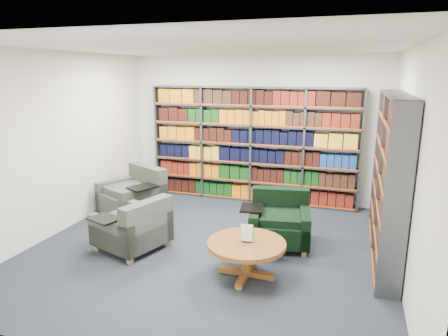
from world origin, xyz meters
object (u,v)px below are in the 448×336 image
(chair_green_right, at_px, (279,223))
(coffee_table, at_px, (246,249))
(chair_teal_left, at_px, (136,196))
(chair_teal_front, at_px, (135,229))

(chair_green_right, bearing_deg, coffee_table, -100.02)
(chair_teal_left, distance_m, coffee_table, 2.92)
(chair_teal_left, height_order, chair_green_right, chair_teal_left)
(chair_green_right, distance_m, chair_teal_front, 2.10)
(chair_teal_front, height_order, coffee_table, chair_teal_front)
(chair_teal_left, distance_m, chair_teal_front, 1.53)
(chair_green_right, xyz_separation_m, chair_teal_front, (-1.90, -0.89, -0.00))
(chair_green_right, distance_m, coffee_table, 1.16)
(chair_teal_front, bearing_deg, coffee_table, -8.32)
(chair_teal_front, distance_m, coffee_table, 1.71)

